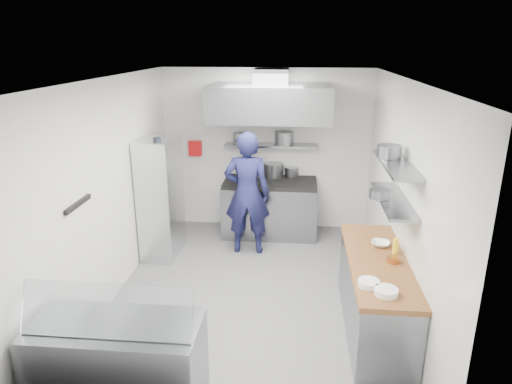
# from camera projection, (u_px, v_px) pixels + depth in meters

# --- Properties ---
(floor) EXTENTS (5.00, 5.00, 0.00)m
(floor) POSITION_uv_depth(u_px,v_px,m) (252.00, 295.00, 6.05)
(floor) COLOR #515153
(floor) RESTS_ON ground
(ceiling) EXTENTS (5.00, 5.00, 0.00)m
(ceiling) POSITION_uv_depth(u_px,v_px,m) (251.00, 79.00, 5.18)
(ceiling) COLOR silver
(ceiling) RESTS_ON wall_back
(wall_back) EXTENTS (3.60, 2.80, 0.02)m
(wall_back) POSITION_uv_depth(u_px,v_px,m) (266.00, 150.00, 7.98)
(wall_back) COLOR white
(wall_back) RESTS_ON floor
(wall_front) EXTENTS (3.60, 2.80, 0.02)m
(wall_front) POSITION_uv_depth(u_px,v_px,m) (215.00, 307.00, 3.25)
(wall_front) COLOR white
(wall_front) RESTS_ON floor
(wall_left) EXTENTS (2.80, 5.00, 0.02)m
(wall_left) POSITION_uv_depth(u_px,v_px,m) (110.00, 191.00, 5.78)
(wall_left) COLOR white
(wall_left) RESTS_ON floor
(wall_right) EXTENTS (2.80, 5.00, 0.02)m
(wall_right) POSITION_uv_depth(u_px,v_px,m) (401.00, 200.00, 5.45)
(wall_right) COLOR white
(wall_right) RESTS_ON floor
(gas_range) EXTENTS (1.60, 0.80, 0.90)m
(gas_range) POSITION_uv_depth(u_px,v_px,m) (270.00, 209.00, 7.89)
(gas_range) COLOR gray
(gas_range) RESTS_ON floor
(cooktop) EXTENTS (1.57, 0.78, 0.06)m
(cooktop) POSITION_uv_depth(u_px,v_px,m) (270.00, 183.00, 7.74)
(cooktop) COLOR black
(cooktop) RESTS_ON gas_range
(stock_pot_left) EXTENTS (0.29, 0.29, 0.20)m
(stock_pot_left) POSITION_uv_depth(u_px,v_px,m) (254.00, 171.00, 7.98)
(stock_pot_left) COLOR slate
(stock_pot_left) RESTS_ON cooktop
(stock_pot_mid) EXTENTS (0.33, 0.33, 0.24)m
(stock_pot_mid) POSITION_uv_depth(u_px,v_px,m) (274.00, 170.00, 7.94)
(stock_pot_mid) COLOR slate
(stock_pot_mid) RESTS_ON cooktop
(stock_pot_right) EXTENTS (0.24, 0.24, 0.16)m
(stock_pot_right) POSITION_uv_depth(u_px,v_px,m) (292.00, 172.00, 7.99)
(stock_pot_right) COLOR slate
(stock_pot_right) RESTS_ON cooktop
(over_range_shelf) EXTENTS (1.60, 0.30, 0.04)m
(over_range_shelf) POSITION_uv_depth(u_px,v_px,m) (271.00, 145.00, 7.78)
(over_range_shelf) COLOR gray
(over_range_shelf) RESTS_ON wall_back
(shelf_pot_a) EXTENTS (0.24, 0.24, 0.18)m
(shelf_pot_a) POSITION_uv_depth(u_px,v_px,m) (240.00, 138.00, 7.85)
(shelf_pot_a) COLOR slate
(shelf_pot_a) RESTS_ON over_range_shelf
(shelf_pot_b) EXTENTS (0.32, 0.32, 0.22)m
(shelf_pot_b) POSITION_uv_depth(u_px,v_px,m) (284.00, 138.00, 7.72)
(shelf_pot_b) COLOR slate
(shelf_pot_b) RESTS_ON over_range_shelf
(extractor_hood) EXTENTS (1.90, 1.15, 0.55)m
(extractor_hood) POSITION_uv_depth(u_px,v_px,m) (270.00, 102.00, 7.15)
(extractor_hood) COLOR gray
(extractor_hood) RESTS_ON wall_back
(hood_duct) EXTENTS (0.55, 0.55, 0.24)m
(hood_duct) POSITION_uv_depth(u_px,v_px,m) (271.00, 76.00, 7.24)
(hood_duct) COLOR slate
(hood_duct) RESTS_ON extractor_hood
(red_firebox) EXTENTS (0.22, 0.10, 0.26)m
(red_firebox) POSITION_uv_depth(u_px,v_px,m) (195.00, 148.00, 8.03)
(red_firebox) COLOR red
(red_firebox) RESTS_ON wall_back
(chef) EXTENTS (0.72, 0.49, 1.95)m
(chef) POSITION_uv_depth(u_px,v_px,m) (247.00, 193.00, 7.05)
(chef) COLOR #15173F
(chef) RESTS_ON floor
(wire_rack) EXTENTS (0.50, 0.90, 1.85)m
(wire_rack) POSITION_uv_depth(u_px,v_px,m) (161.00, 197.00, 7.03)
(wire_rack) COLOR silver
(wire_rack) RESTS_ON floor
(rack_bin_a) EXTENTS (0.15, 0.19, 0.17)m
(rack_bin_a) POSITION_uv_depth(u_px,v_px,m) (156.00, 211.00, 6.80)
(rack_bin_a) COLOR white
(rack_bin_a) RESTS_ON wire_rack
(rack_bin_b) EXTENTS (0.15, 0.19, 0.17)m
(rack_bin_b) POSITION_uv_depth(u_px,v_px,m) (164.00, 169.00, 7.15)
(rack_bin_b) COLOR yellow
(rack_bin_b) RESTS_ON wire_rack
(rack_jar) EXTENTS (0.11, 0.11, 0.18)m
(rack_jar) POSITION_uv_depth(u_px,v_px,m) (157.00, 144.00, 6.60)
(rack_jar) COLOR black
(rack_jar) RESTS_ON wire_rack
(knife_strip) EXTENTS (0.04, 0.55, 0.05)m
(knife_strip) POSITION_uv_depth(u_px,v_px,m) (78.00, 204.00, 4.88)
(knife_strip) COLOR black
(knife_strip) RESTS_ON wall_left
(prep_counter_base) EXTENTS (0.62, 2.00, 0.84)m
(prep_counter_base) POSITION_uv_depth(u_px,v_px,m) (375.00, 297.00, 5.22)
(prep_counter_base) COLOR gray
(prep_counter_base) RESTS_ON floor
(prep_counter_top) EXTENTS (0.65, 2.04, 0.06)m
(prep_counter_top) POSITION_uv_depth(u_px,v_px,m) (378.00, 262.00, 5.08)
(prep_counter_top) COLOR brown
(prep_counter_top) RESTS_ON prep_counter_base
(plate_stack_a) EXTENTS (0.22, 0.22, 0.06)m
(plate_stack_a) POSITION_uv_depth(u_px,v_px,m) (369.00, 283.00, 4.51)
(plate_stack_a) COLOR white
(plate_stack_a) RESTS_ON prep_counter_top
(plate_stack_b) EXTENTS (0.23, 0.23, 0.06)m
(plate_stack_b) POSITION_uv_depth(u_px,v_px,m) (386.00, 292.00, 4.36)
(plate_stack_b) COLOR white
(plate_stack_b) RESTS_ON prep_counter_top
(copper_pan) EXTENTS (0.14, 0.14, 0.06)m
(copper_pan) POSITION_uv_depth(u_px,v_px,m) (393.00, 260.00, 5.00)
(copper_pan) COLOR #BE6F35
(copper_pan) RESTS_ON prep_counter_top
(squeeze_bottle) EXTENTS (0.06, 0.06, 0.18)m
(squeeze_bottle) POSITION_uv_depth(u_px,v_px,m) (396.00, 246.00, 5.19)
(squeeze_bottle) COLOR yellow
(squeeze_bottle) RESTS_ON prep_counter_top
(mixing_bowl) EXTENTS (0.26, 0.26, 0.05)m
(mixing_bowl) POSITION_uv_depth(u_px,v_px,m) (380.00, 244.00, 5.40)
(mixing_bowl) COLOR white
(mixing_bowl) RESTS_ON prep_counter_top
(wall_shelf_lower) EXTENTS (0.30, 1.30, 0.04)m
(wall_shelf_lower) POSITION_uv_depth(u_px,v_px,m) (393.00, 200.00, 5.15)
(wall_shelf_lower) COLOR gray
(wall_shelf_lower) RESTS_ON wall_right
(wall_shelf_upper) EXTENTS (0.30, 1.30, 0.04)m
(wall_shelf_upper) POSITION_uv_depth(u_px,v_px,m) (396.00, 164.00, 5.02)
(wall_shelf_upper) COLOR gray
(wall_shelf_upper) RESTS_ON wall_right
(shelf_pot_c) EXTENTS (0.24, 0.24, 0.10)m
(shelf_pot_c) POSITION_uv_depth(u_px,v_px,m) (380.00, 194.00, 5.14)
(shelf_pot_c) COLOR slate
(shelf_pot_c) RESTS_ON wall_shelf_lower
(shelf_pot_d) EXTENTS (0.28, 0.28, 0.14)m
(shelf_pot_d) POSITION_uv_depth(u_px,v_px,m) (389.00, 151.00, 5.22)
(shelf_pot_d) COLOR slate
(shelf_pot_d) RESTS_ON wall_shelf_upper
(display_case) EXTENTS (1.50, 0.70, 0.85)m
(display_case) POSITION_uv_depth(u_px,v_px,m) (119.00, 365.00, 4.12)
(display_case) COLOR gray
(display_case) RESTS_ON floor
(display_glass) EXTENTS (1.47, 0.19, 0.42)m
(display_glass) POSITION_uv_depth(u_px,v_px,m) (106.00, 310.00, 3.80)
(display_glass) COLOR silver
(display_glass) RESTS_ON display_case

